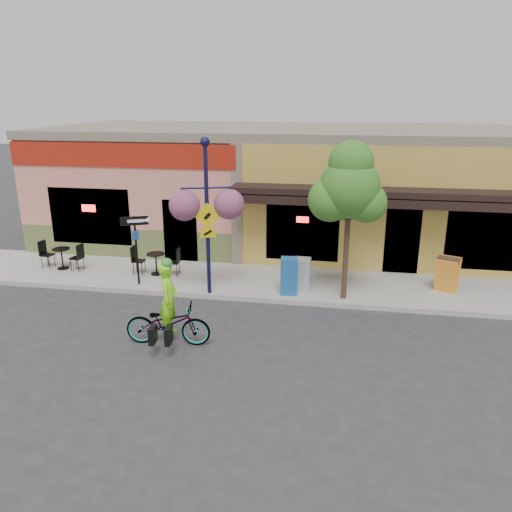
{
  "coord_description": "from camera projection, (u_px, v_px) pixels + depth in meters",
  "views": [
    {
      "loc": [
        2.43,
        -12.5,
        5.63
      ],
      "look_at": [
        0.16,
        0.5,
        1.4
      ],
      "focal_mm": 35.0,
      "sensor_mm": 36.0,
      "label": 1
    }
  ],
  "objects": [
    {
      "name": "ground",
      "position": [
        247.0,
        309.0,
        13.84
      ],
      "size": [
        90.0,
        90.0,
        0.0
      ],
      "primitive_type": "plane",
      "color": "#2D2D30",
      "rests_on": "ground"
    },
    {
      "name": "sidewalk",
      "position": [
        259.0,
        281.0,
        15.69
      ],
      "size": [
        24.0,
        3.0,
        0.15
      ],
      "primitive_type": "cube",
      "color": "#9E9B93",
      "rests_on": "ground"
    },
    {
      "name": "curb",
      "position": [
        251.0,
        299.0,
        14.33
      ],
      "size": [
        24.0,
        0.12,
        0.15
      ],
      "primitive_type": "cube",
      "color": "#A8A59E",
      "rests_on": "ground"
    },
    {
      "name": "building",
      "position": [
        282.0,
        184.0,
        20.19
      ],
      "size": [
        18.2,
        8.2,
        4.5
      ],
      "primitive_type": null,
      "color": "#D77C6A",
      "rests_on": "ground"
    },
    {
      "name": "bicycle",
      "position": [
        168.0,
        323.0,
        11.75
      ],
      "size": [
        2.07,
        0.88,
        1.06
      ],
      "primitive_type": "imported",
      "rotation": [
        0.0,
        0.0,
        1.66
      ],
      "color": "maroon",
      "rests_on": "ground"
    },
    {
      "name": "cyclist_rider",
      "position": [
        169.0,
        309.0,
        11.63
      ],
      "size": [
        0.49,
        0.69,
        1.79
      ],
      "primitive_type": "imported",
      "rotation": [
        0.0,
        0.0,
        1.66
      ],
      "color": "#87F81A",
      "rests_on": "ground"
    },
    {
      "name": "lamp_post",
      "position": [
        207.0,
        218.0,
        13.93
      ],
      "size": [
        1.53,
        0.97,
        4.47
      ],
      "primitive_type": null,
      "rotation": [
        0.0,
        0.0,
        0.3
      ],
      "color": "#14133D",
      "rests_on": "sidewalk"
    },
    {
      "name": "one_way_sign",
      "position": [
        137.0,
        251.0,
        14.96
      ],
      "size": [
        0.82,
        0.49,
        2.13
      ],
      "primitive_type": null,
      "rotation": [
        0.0,
        0.0,
        0.41
      ],
      "color": "black",
      "rests_on": "sidewalk"
    },
    {
      "name": "cafe_set_left",
      "position": [
        62.0,
        256.0,
        16.5
      ],
      "size": [
        1.61,
        0.95,
        0.92
      ],
      "primitive_type": null,
      "rotation": [
        0.0,
        0.0,
        -0.13
      ],
      "color": "black",
      "rests_on": "sidewalk"
    },
    {
      "name": "cafe_set_right",
      "position": [
        156.0,
        261.0,
        15.98
      ],
      "size": [
        1.57,
        0.84,
        0.92
      ],
      "primitive_type": null,
      "rotation": [
        0.0,
        0.0,
        0.05
      ],
      "color": "black",
      "rests_on": "sidewalk"
    },
    {
      "name": "newspaper_box_blue",
      "position": [
        289.0,
        276.0,
        14.39
      ],
      "size": [
        0.52,
        0.47,
        1.08
      ],
      "primitive_type": null,
      "rotation": [
        0.0,
        0.0,
        0.08
      ],
      "color": "#1A5B9E",
      "rests_on": "sidewalk"
    },
    {
      "name": "newspaper_box_grey",
      "position": [
        303.0,
        274.0,
        14.69
      ],
      "size": [
        0.46,
        0.42,
        0.97
      ],
      "primitive_type": null,
      "rotation": [
        0.0,
        0.0,
        -0.02
      ],
      "color": "#A0A0A0",
      "rests_on": "sidewalk"
    },
    {
      "name": "street_tree",
      "position": [
        348.0,
        222.0,
        13.54
      ],
      "size": [
        2.21,
        2.21,
        4.47
      ],
      "primitive_type": null,
      "rotation": [
        0.0,
        0.0,
        0.33
      ],
      "color": "#3D7A26",
      "rests_on": "sidewalk"
    },
    {
      "name": "sandwich_board",
      "position": [
        445.0,
        276.0,
        14.42
      ],
      "size": [
        0.75,
        0.67,
        1.03
      ],
      "primitive_type": null,
      "rotation": [
        0.0,
        0.0,
        -0.42
      ],
      "color": "orange",
      "rests_on": "sidewalk"
    }
  ]
}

